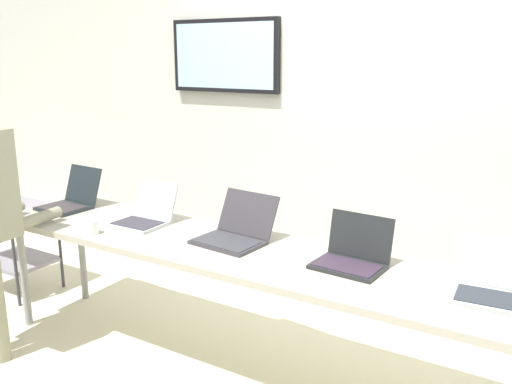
# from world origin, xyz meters

# --- Properties ---
(back_wall) EXTENTS (8.00, 0.11, 2.63)m
(back_wall) POSITION_xyz_m (-0.02, 1.13, 1.33)
(back_wall) COLOR silver
(back_wall) RESTS_ON ground
(workbench) EXTENTS (3.65, 0.70, 0.78)m
(workbench) POSITION_xyz_m (0.00, 0.00, 0.73)
(workbench) COLOR #ADA694
(workbench) RESTS_ON ground
(laptop_station_0) EXTENTS (0.34, 0.37, 0.27)m
(laptop_station_0) POSITION_xyz_m (-1.59, 0.08, 0.84)
(laptop_station_0) COLOR #1F282C
(laptop_station_0) RESTS_ON workbench
(laptop_station_1) EXTENTS (0.31, 0.34, 0.25)m
(laptop_station_1) POSITION_xyz_m (-0.89, 0.07, 0.84)
(laptop_station_1) COLOR #ADB5B5
(laptop_station_1) RESTS_ON workbench
(laptop_station_2) EXTENTS (0.41, 0.41, 0.25)m
(laptop_station_2) POSITION_xyz_m (-0.23, 0.09, 0.84)
(laptop_station_2) COLOR #39363C
(laptop_station_2) RESTS_ON workbench
(laptop_station_3) EXTENTS (0.36, 0.30, 0.25)m
(laptop_station_3) POSITION_xyz_m (0.48, 0.08, 0.84)
(laptop_station_3) COLOR #232627
(laptop_station_3) RESTS_ON workbench
(laptop_station_4) EXTENTS (0.36, 0.36, 0.23)m
(laptop_station_4) POSITION_xyz_m (1.15, 0.07, 0.83)
(laptop_station_4) COLOR #AEB3B7
(laptop_station_4) RESTS_ON workbench
(coffee_mug) EXTENTS (0.08, 0.08, 0.08)m
(coffee_mug) POSITION_xyz_m (-1.02, -0.25, 0.82)
(coffee_mug) COLOR white
(coffee_mug) RESTS_ON workbench
(storage_cart) EXTENTS (0.56, 0.44, 0.69)m
(storage_cart) POSITION_xyz_m (-2.29, 0.10, 0.46)
(storage_cart) COLOR gray
(storage_cart) RESTS_ON ground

